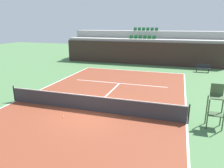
{
  "coord_description": "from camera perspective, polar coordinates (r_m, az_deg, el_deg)",
  "views": [
    {
      "loc": [
        4.78,
        -10.74,
        5.0
      ],
      "look_at": [
        0.72,
        2.0,
        1.2
      ],
      "focal_mm": 33.87,
      "sensor_mm": 36.0,
      "label": 1
    }
  ],
  "objects": [
    {
      "name": "ground_plane",
      "position": [
        12.77,
        -5.85,
        -7.27
      ],
      "size": [
        80.0,
        80.0,
        0.0
      ],
      "primitive_type": "plane",
      "color": "#477042"
    },
    {
      "name": "court_surface",
      "position": [
        12.77,
        -5.85,
        -7.25
      ],
      "size": [
        11.0,
        24.0,
        0.01
      ],
      "primitive_type": "cube",
      "color": "brown",
      "rests_on": "ground_plane"
    },
    {
      "name": "baseline_far",
      "position": [
        23.71,
        5.67,
        3.64
      ],
      "size": [
        11.0,
        0.1,
        0.0
      ],
      "primitive_type": "cube",
      "color": "white",
      "rests_on": "court_surface"
    },
    {
      "name": "sideline_left",
      "position": [
        15.64,
        -24.55,
        -4.22
      ],
      "size": [
        0.1,
        24.0,
        0.0
      ],
      "primitive_type": "cube",
      "color": "white",
      "rests_on": "court_surface"
    },
    {
      "name": "sideline_right",
      "position": [
        11.86,
        19.52,
        -9.98
      ],
      "size": [
        0.1,
        24.0,
        0.0
      ],
      "primitive_type": "cube",
      "color": "white",
      "rests_on": "court_surface"
    },
    {
      "name": "service_line_far",
      "position": [
        18.48,
        2.03,
        0.19
      ],
      "size": [
        8.26,
        0.1,
        0.0
      ],
      "primitive_type": "cube",
      "color": "white",
      "rests_on": "court_surface"
    },
    {
      "name": "centre_service_line",
      "position": [
        15.55,
        -1.18,
        -2.84
      ],
      "size": [
        0.1,
        6.4,
        0.0
      ],
      "primitive_type": "cube",
      "color": "white",
      "rests_on": "court_surface"
    },
    {
      "name": "back_wall",
      "position": [
        27.32,
        7.53,
        8.21
      ],
      "size": [
        20.09,
        0.3,
        2.85
      ],
      "primitive_type": "cube",
      "color": "#33231E",
      "rests_on": "ground_plane"
    },
    {
      "name": "stands_tier_lower",
      "position": [
        28.62,
        8.04,
        8.84
      ],
      "size": [
        20.09,
        2.4,
        3.16
      ],
      "primitive_type": "cube",
      "color": "#9E9E99",
      "rests_on": "ground_plane"
    },
    {
      "name": "stands_tier_upper",
      "position": [
        30.93,
        8.85,
        10.21
      ],
      "size": [
        20.09,
        2.4,
        4.11
      ],
      "primitive_type": "cube",
      "color": "#9E9E99",
      "rests_on": "ground_plane"
    },
    {
      "name": "seating_row_lower",
      "position": [
        28.56,
        8.21,
        12.25
      ],
      "size": [
        3.43,
        0.44,
        0.44
      ],
      "color": "#1E6633",
      "rests_on": "stands_tier_lower"
    },
    {
      "name": "seating_row_upper",
      "position": [
        30.89,
        9.06,
        14.25
      ],
      "size": [
        3.43,
        0.44,
        0.44
      ],
      "color": "#1E6633",
      "rests_on": "stands_tier_upper"
    },
    {
      "name": "tennis_net",
      "position": [
        12.58,
        -5.91,
        -5.14
      ],
      "size": [
        11.08,
        0.08,
        1.07
      ],
      "color": "black",
      "rests_on": "court_surface"
    },
    {
      "name": "umpire_chair",
      "position": [
        11.61,
        26.23,
        -5.02
      ],
      "size": [
        0.76,
        0.66,
        2.2
      ],
      "color": "#334C2D",
      "rests_on": "ground_plane"
    },
    {
      "name": "player_bench",
      "position": [
        24.79,
        23.31,
        4.12
      ],
      "size": [
        1.5,
        0.4,
        0.85
      ],
      "color": "#232328",
      "rests_on": "ground_plane"
    },
    {
      "name": "tennis_ball_2",
      "position": [
        12.17,
        -13.03,
        -8.6
      ],
      "size": [
        0.07,
        0.07,
        0.07
      ],
      "primitive_type": "sphere",
      "color": "#CCE033",
      "rests_on": "court_surface"
    }
  ]
}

